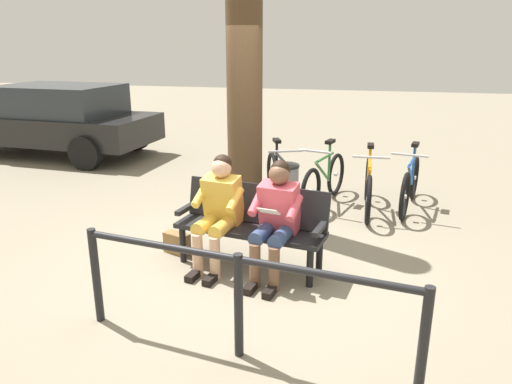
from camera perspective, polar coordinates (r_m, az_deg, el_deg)
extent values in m
plane|color=gray|center=(5.27, -0.26, -8.58)|extent=(40.00, 40.00, 0.00)
cube|color=black|center=(5.05, -0.78, -4.52)|extent=(1.65, 0.70, 0.05)
cube|color=black|center=(5.13, 0.06, -1.35)|extent=(1.60, 0.40, 0.42)
cube|color=black|center=(4.77, 7.63, -4.31)|extent=(0.13, 0.40, 0.05)
cube|color=black|center=(5.33, -8.29, -1.93)|extent=(0.13, 0.40, 0.05)
cylinder|color=black|center=(4.77, 6.43, -8.97)|extent=(0.07, 0.07, 0.40)
cylinder|color=black|center=(5.31, -8.69, -6.21)|extent=(0.07, 0.07, 0.40)
cylinder|color=black|center=(5.07, 7.55, -7.36)|extent=(0.07, 0.07, 0.40)
cylinder|color=black|center=(5.58, -6.88, -4.95)|extent=(0.07, 0.07, 0.40)
cube|color=#D84C59|center=(4.85, 2.80, -1.87)|extent=(0.43, 0.37, 0.55)
sphere|color=brown|center=(4.73, 2.78, 2.11)|extent=(0.21, 0.21, 0.21)
sphere|color=black|center=(4.75, 2.91, 2.63)|extent=(0.20, 0.20, 0.20)
cylinder|color=#334772|center=(4.73, 3.06, -5.28)|extent=(0.22, 0.42, 0.15)
cylinder|color=brown|center=(4.67, 2.15, -9.16)|extent=(0.11, 0.11, 0.45)
cube|color=black|center=(4.67, 1.68, -11.76)|extent=(0.13, 0.23, 0.07)
cylinder|color=#D84C59|center=(4.66, 4.61, -1.91)|extent=(0.14, 0.32, 0.23)
cylinder|color=#334772|center=(4.79, 0.80, -4.93)|extent=(0.22, 0.42, 0.15)
cylinder|color=brown|center=(4.73, -0.14, -8.75)|extent=(0.11, 0.11, 0.45)
cube|color=black|center=(4.74, -0.62, -11.30)|extent=(0.13, 0.23, 0.07)
cylinder|color=#D84C59|center=(4.80, 0.07, -1.29)|extent=(0.14, 0.32, 0.23)
cube|color=silver|center=(4.57, 1.51, -2.31)|extent=(0.22, 0.15, 0.09)
cube|color=gold|center=(5.10, -3.97, -0.93)|extent=(0.43, 0.37, 0.55)
sphere|color=#D8A884|center=(4.98, -4.15, 2.87)|extent=(0.21, 0.21, 0.21)
sphere|color=black|center=(5.00, -4.01, 3.36)|extent=(0.20, 0.20, 0.20)
cylinder|color=gold|center=(4.96, -3.92, -4.16)|extent=(0.22, 0.42, 0.15)
cylinder|color=#D8A884|center=(4.90, -4.92, -7.83)|extent=(0.11, 0.11, 0.45)
cube|color=black|center=(4.91, -5.41, -10.29)|extent=(0.13, 0.23, 0.07)
cylinder|color=gold|center=(4.89, -2.52, -0.94)|extent=(0.14, 0.32, 0.23)
cylinder|color=gold|center=(5.05, -5.95, -3.82)|extent=(0.22, 0.42, 0.15)
cylinder|color=#D8A884|center=(4.99, -6.97, -7.42)|extent=(0.11, 0.11, 0.45)
cube|color=black|center=(5.00, -7.46, -9.83)|extent=(0.13, 0.23, 0.07)
cylinder|color=gold|center=(5.07, -6.61, -0.38)|extent=(0.14, 0.32, 0.23)
cube|color=olive|center=(5.57, -9.39, -6.01)|extent=(0.33, 0.23, 0.24)
cylinder|color=#4C3823|center=(6.16, -1.40, 14.63)|extent=(0.45, 0.45, 4.02)
cylinder|color=slate|center=(6.27, 3.54, -0.44)|extent=(0.33, 0.33, 0.78)
cylinder|color=black|center=(6.16, 3.61, 3.15)|extent=(0.34, 0.34, 0.03)
torus|color=black|center=(6.72, 17.27, -0.52)|extent=(0.19, 0.66, 0.66)
cylinder|color=silver|center=(6.72, 17.27, -0.52)|extent=(0.06, 0.07, 0.06)
torus|color=black|center=(7.70, 18.32, 1.62)|extent=(0.19, 0.66, 0.66)
cylinder|color=silver|center=(7.70, 18.32, 1.62)|extent=(0.06, 0.07, 0.06)
cylinder|color=#1E519E|center=(7.11, 18.12, 3.55)|extent=(0.16, 0.63, 0.04)
cylinder|color=#1E519E|center=(7.08, 17.88, 1.85)|extent=(0.16, 0.59, 0.43)
cylinder|color=#1E519E|center=(7.31, 18.24, 3.25)|extent=(0.04, 0.04, 0.55)
cube|color=black|center=(7.25, 18.44, 5.40)|extent=(0.13, 0.23, 0.05)
cylinder|color=#B2B2B7|center=(6.68, 17.82, 4.22)|extent=(0.48, 0.12, 0.03)
torus|color=black|center=(6.46, 13.22, -0.90)|extent=(0.07, 0.66, 0.66)
cylinder|color=silver|center=(6.46, 13.22, -0.90)|extent=(0.05, 0.06, 0.06)
torus|color=black|center=(7.44, 13.15, 1.52)|extent=(0.07, 0.66, 0.66)
cylinder|color=silver|center=(7.44, 13.15, 1.52)|extent=(0.05, 0.06, 0.06)
cylinder|color=orange|center=(6.85, 13.40, 3.43)|extent=(0.05, 0.63, 0.04)
cylinder|color=orange|center=(6.82, 13.29, 1.65)|extent=(0.05, 0.60, 0.43)
cylinder|color=orange|center=(7.05, 13.34, 3.16)|extent=(0.04, 0.04, 0.55)
cube|color=black|center=(6.98, 13.50, 5.38)|extent=(0.09, 0.22, 0.05)
cylinder|color=#B2B2B7|center=(6.41, 13.55, 4.05)|extent=(0.48, 0.04, 0.03)
torus|color=black|center=(6.68, 6.54, 0.07)|extent=(0.23, 0.65, 0.66)
cylinder|color=silver|center=(6.68, 6.54, 0.07)|extent=(0.06, 0.07, 0.06)
torus|color=black|center=(7.60, 9.48, 2.09)|extent=(0.23, 0.65, 0.66)
cylinder|color=silver|center=(7.60, 9.48, 2.09)|extent=(0.06, 0.07, 0.06)
cylinder|color=#337238|center=(7.04, 8.24, 4.11)|extent=(0.21, 0.62, 0.04)
cylinder|color=#337238|center=(7.02, 7.93, 2.39)|extent=(0.20, 0.59, 0.43)
cylinder|color=#337238|center=(7.23, 8.73, 3.78)|extent=(0.04, 0.04, 0.55)
cube|color=black|center=(7.17, 8.83, 5.96)|extent=(0.15, 0.24, 0.05)
cylinder|color=#B2B2B7|center=(6.63, 7.04, 4.84)|extent=(0.47, 0.16, 0.03)
torus|color=black|center=(6.64, 3.66, 0.04)|extent=(0.31, 0.63, 0.66)
cylinder|color=silver|center=(6.64, 3.66, 0.04)|extent=(0.07, 0.07, 0.06)
torus|color=black|center=(7.60, 1.94, 2.32)|extent=(0.31, 0.63, 0.66)
cylinder|color=silver|center=(7.60, 1.94, 2.32)|extent=(0.07, 0.07, 0.06)
cylinder|color=black|center=(7.02, 2.79, 4.23)|extent=(0.28, 0.60, 0.04)
cylinder|color=black|center=(6.99, 2.90, 2.49)|extent=(0.27, 0.57, 0.43)
cylinder|color=black|center=(7.21, 2.47, 3.95)|extent=(0.04, 0.04, 0.55)
cube|color=black|center=(7.15, 2.50, 6.13)|extent=(0.17, 0.24, 0.05)
cylinder|color=#B2B2B7|center=(6.60, 3.55, 4.87)|extent=(0.46, 0.21, 0.03)
cylinder|color=black|center=(3.45, 19.30, -16.83)|extent=(0.07, 0.07, 0.85)
cylinder|color=black|center=(3.69, -2.09, -13.41)|extent=(0.07, 0.07, 0.85)
cylinder|color=black|center=(4.32, -18.50, -9.44)|extent=(0.07, 0.07, 0.85)
cylinder|color=black|center=(3.50, -2.16, -8.00)|extent=(2.61, 0.44, 0.06)
cube|color=black|center=(11.03, -22.81, 7.15)|extent=(4.30, 2.06, 0.55)
cube|color=#262D33|center=(10.83, -22.34, 10.12)|extent=(2.41, 1.80, 0.60)
cylinder|color=black|center=(12.63, -24.95, 6.76)|extent=(0.65, 0.26, 0.64)
cylinder|color=black|center=(9.55, -19.61, 4.40)|extent=(0.65, 0.26, 0.64)
cylinder|color=black|center=(11.02, -14.15, 6.51)|extent=(0.65, 0.26, 0.64)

